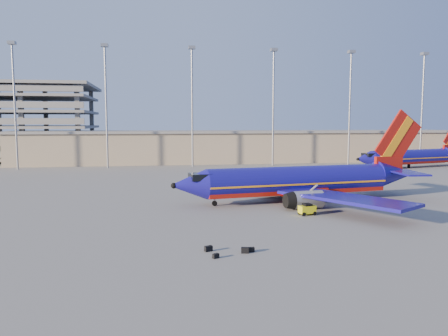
{
  "coord_description": "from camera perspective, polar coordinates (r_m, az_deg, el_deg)",
  "views": [
    {
      "loc": [
        -13.84,
        -59.18,
        10.72
      ],
      "look_at": [
        -3.87,
        4.2,
        4.0
      ],
      "focal_mm": 35.0,
      "sensor_mm": 36.0,
      "label": 1
    }
  ],
  "objects": [
    {
      "name": "ground",
      "position": [
        61.71,
        4.17,
        -4.04
      ],
      "size": [
        220.0,
        220.0,
        0.0
      ],
      "primitive_type": "plane",
      "color": "slate",
      "rests_on": "ground"
    },
    {
      "name": "terminal_building",
      "position": [
        119.75,
        2.56,
        2.91
      ],
      "size": [
        122.0,
        16.0,
        8.5
      ],
      "color": "tan",
      "rests_on": "ground"
    },
    {
      "name": "light_mast_row",
      "position": [
        107.07,
        1.23,
        9.64
      ],
      "size": [
        101.6,
        1.6,
        28.65
      ],
      "color": "gray",
      "rests_on": "ground"
    },
    {
      "name": "aircraft_main",
      "position": [
        60.55,
        10.25,
        -1.74
      ],
      "size": [
        37.05,
        35.42,
        12.58
      ],
      "rotation": [
        0.0,
        0.0,
        0.14
      ],
      "color": "navy",
      "rests_on": "ground"
    },
    {
      "name": "aircraft_second",
      "position": [
        112.55,
        23.34,
        1.35
      ],
      "size": [
        32.91,
        15.56,
        11.36
      ],
      "rotation": [
        0.0,
        0.0,
        0.26
      ],
      "color": "navy",
      "rests_on": "ground"
    },
    {
      "name": "baggage_tug",
      "position": [
        51.75,
        10.8,
        -5.29
      ],
      "size": [
        2.05,
        1.46,
        1.35
      ],
      "rotation": [
        0.0,
        0.0,
        0.18
      ],
      "color": "yellow",
      "rests_on": "ground"
    },
    {
      "name": "luggage_pile",
      "position": [
        36.54,
        0.75,
        -10.72
      ],
      "size": [
        4.13,
        2.48,
        0.47
      ],
      "color": "black",
      "rests_on": "ground"
    }
  ]
}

